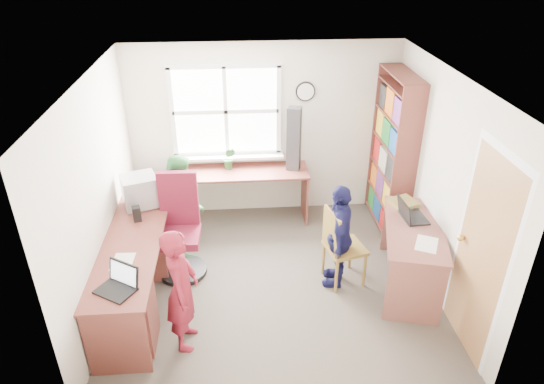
# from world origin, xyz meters

# --- Properties ---
(room) EXTENTS (3.64, 3.44, 2.44)m
(room) POSITION_xyz_m (0.01, 0.10, 1.22)
(room) COLOR #423B34
(room) RESTS_ON ground
(l_desk) EXTENTS (2.38, 2.95, 0.75)m
(l_desk) POSITION_xyz_m (-1.31, -0.28, 0.46)
(l_desk) COLOR brown
(l_desk) RESTS_ON ground
(right_desk) EXTENTS (0.94, 1.45, 0.77)m
(right_desk) POSITION_xyz_m (1.53, -0.15, 0.56)
(right_desk) COLOR brown
(right_desk) RESTS_ON ground
(bookshelf) EXTENTS (0.30, 1.02, 2.10)m
(bookshelf) POSITION_xyz_m (1.65, 1.19, 1.00)
(bookshelf) COLOR brown
(bookshelf) RESTS_ON ground
(swivel_chair) EXTENTS (0.59, 0.59, 1.23)m
(swivel_chair) POSITION_xyz_m (-1.07, 0.33, 0.53)
(swivel_chair) COLOR black
(swivel_chair) RESTS_ON ground
(wooden_chair) EXTENTS (0.50, 0.50, 0.95)m
(wooden_chair) POSITION_xyz_m (0.74, -0.05, 0.51)
(wooden_chair) COLOR olive
(wooden_chair) RESTS_ON ground
(crt_monitor) EXTENTS (0.48, 0.45, 0.38)m
(crt_monitor) POSITION_xyz_m (-1.51, 0.59, 0.94)
(crt_monitor) COLOR #A1A2A5
(crt_monitor) RESTS_ON l_desk
(laptop_left) EXTENTS (0.43, 0.42, 0.23)m
(laptop_left) POSITION_xyz_m (-1.48, -0.92, 0.80)
(laptop_left) COLOR black
(laptop_left) RESTS_ON l_desk
(laptop_right) EXTENTS (0.31, 0.36, 0.24)m
(laptop_right) POSITION_xyz_m (1.52, 0.03, 0.83)
(laptop_right) COLOR black
(laptop_right) RESTS_ON right_desk
(speaker_a) EXTENTS (0.11, 0.11, 0.18)m
(speaker_a) POSITION_xyz_m (-1.51, 0.25, 0.84)
(speaker_a) COLOR black
(speaker_a) RESTS_ON l_desk
(speaker_b) EXTENTS (0.09, 0.09, 0.19)m
(speaker_b) POSITION_xyz_m (-1.46, 0.75, 0.84)
(speaker_b) COLOR black
(speaker_b) RESTS_ON l_desk
(cd_tower) EXTENTS (0.21, 0.20, 0.87)m
(cd_tower) POSITION_xyz_m (0.38, 1.44, 1.18)
(cd_tower) COLOR black
(cd_tower) RESTS_ON l_desk
(game_box) EXTENTS (0.36, 0.36, 0.06)m
(game_box) POSITION_xyz_m (1.55, 0.32, 0.80)
(game_box) COLOR #B62816
(game_box) RESTS_ON right_desk
(paper_a) EXTENTS (0.21, 0.29, 0.00)m
(paper_a) POSITION_xyz_m (-1.53, -0.51, 0.75)
(paper_a) COLOR silver
(paper_a) RESTS_ON l_desk
(paper_b) EXTENTS (0.32, 0.36, 0.00)m
(paper_b) POSITION_xyz_m (1.54, -0.48, 0.77)
(paper_b) COLOR silver
(paper_b) RESTS_ON right_desk
(potted_plant) EXTENTS (0.21, 0.18, 0.31)m
(potted_plant) POSITION_xyz_m (-0.48, 1.51, 0.91)
(potted_plant) COLOR #2B6D31
(potted_plant) RESTS_ON l_desk
(person_red) EXTENTS (0.33, 0.49, 1.29)m
(person_red) POSITION_xyz_m (-0.93, -0.86, 0.65)
(person_red) COLOR maroon
(person_red) RESTS_ON ground
(person_green) EXTENTS (0.62, 0.72, 1.30)m
(person_green) POSITION_xyz_m (-1.06, 0.76, 0.65)
(person_green) COLOR #307837
(person_green) RESTS_ON ground
(person_navy) EXTENTS (0.48, 0.79, 1.25)m
(person_navy) POSITION_xyz_m (0.72, -0.05, 0.63)
(person_navy) COLOR #161645
(person_navy) RESTS_ON ground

